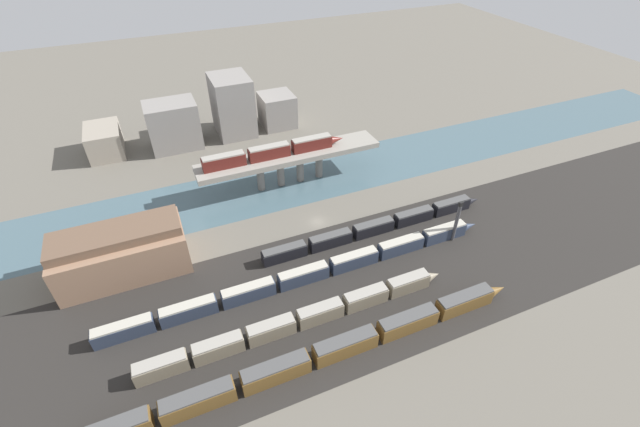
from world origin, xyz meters
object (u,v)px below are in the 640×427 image
at_px(warehouse_building, 121,252).
at_px(train_yard_near, 319,355).
at_px(train_yard_far, 309,274).
at_px(train_yard_outer, 378,227).
at_px(train_yard_mid, 301,319).
at_px(signal_tower, 457,222).
at_px(train_on_bridge, 274,151).

bearing_deg(warehouse_building, train_yard_near, -51.49).
bearing_deg(train_yard_far, warehouse_building, 152.67).
bearing_deg(train_yard_outer, train_yard_near, -134.69).
height_order(train_yard_outer, warehouse_building, warehouse_building).
height_order(train_yard_near, warehouse_building, warehouse_building).
relative_size(train_yard_far, train_yard_outer, 1.46).
bearing_deg(warehouse_building, train_yard_mid, -44.09).
distance_m(train_yard_near, warehouse_building, 51.12).
xyz_separation_m(train_yard_near, signal_tower, (44.91, 19.04, 3.84)).
distance_m(train_yard_mid, warehouse_building, 44.35).
distance_m(train_on_bridge, warehouse_building, 48.08).
bearing_deg(train_yard_mid, train_yard_far, 61.56).
height_order(train_on_bridge, train_yard_near, train_on_bridge).
distance_m(train_yard_far, signal_tower, 39.07).
xyz_separation_m(train_on_bridge, signal_tower, (33.32, -40.82, -5.91)).
xyz_separation_m(warehouse_building, signal_tower, (76.65, -20.85, 0.09)).
bearing_deg(signal_tower, train_yard_mid, -167.59).
bearing_deg(train_on_bridge, warehouse_building, -155.26).
bearing_deg(signal_tower, train_on_bridge, 129.22).
xyz_separation_m(train_on_bridge, train_yard_far, (-5.53, -39.51, -9.88)).
xyz_separation_m(train_yard_near, train_yard_mid, (-0.01, 9.15, -0.13)).
distance_m(train_yard_near, signal_tower, 48.93).
relative_size(train_on_bridge, train_yard_mid, 0.64).
relative_size(train_yard_near, train_yard_far, 0.94).
relative_size(train_yard_near, train_yard_mid, 1.32).
bearing_deg(signal_tower, warehouse_building, 164.78).
bearing_deg(train_yard_far, train_yard_near, -106.58).
relative_size(train_yard_mid, signal_tower, 5.61).
xyz_separation_m(train_yard_far, train_yard_outer, (22.77, 8.79, -0.15)).
height_order(train_yard_far, warehouse_building, warehouse_building).
relative_size(train_yard_mid, train_yard_far, 0.71).
bearing_deg(warehouse_building, signal_tower, -15.22).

